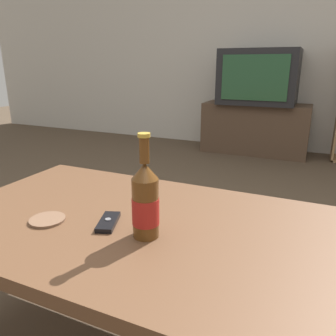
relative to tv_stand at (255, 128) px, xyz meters
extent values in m
cube|color=beige|center=(0.09, 0.28, 1.04)|extent=(8.00, 0.05, 2.60)
cube|color=brown|center=(0.09, -2.74, 0.18)|extent=(1.20, 0.72, 0.04)
cylinder|color=#492F1E|center=(-0.45, -2.44, -0.05)|extent=(0.07, 0.07, 0.42)
cylinder|color=#492F1E|center=(0.63, -2.44, -0.05)|extent=(0.07, 0.07, 0.42)
cube|color=#4C3828|center=(0.00, 0.00, 0.00)|extent=(1.07, 0.41, 0.52)
cube|color=black|center=(0.00, 0.00, 0.53)|extent=(0.75, 0.54, 0.54)
cube|color=#234C2D|center=(0.00, -0.27, 0.53)|extent=(0.62, 0.01, 0.42)
cylinder|color=#563314|center=(0.18, -2.81, 0.28)|extent=(0.07, 0.07, 0.17)
cylinder|color=maroon|center=(0.18, -2.81, 0.27)|extent=(0.07, 0.07, 0.07)
cone|color=#563314|center=(0.18, -2.81, 0.39)|extent=(0.07, 0.07, 0.04)
cylinder|color=#563314|center=(0.18, -2.81, 0.44)|extent=(0.03, 0.03, 0.07)
cylinder|color=#B79333|center=(0.18, -2.81, 0.48)|extent=(0.03, 0.03, 0.01)
cube|color=black|center=(0.04, -2.80, 0.21)|extent=(0.09, 0.13, 0.01)
cylinder|color=slate|center=(0.04, -2.80, 0.21)|extent=(0.02, 0.02, 0.00)
cylinder|color=brown|center=(-0.14, -2.85, 0.20)|extent=(0.11, 0.11, 0.01)
camera|label=1|loc=(0.56, -3.52, 0.65)|focal=35.00mm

